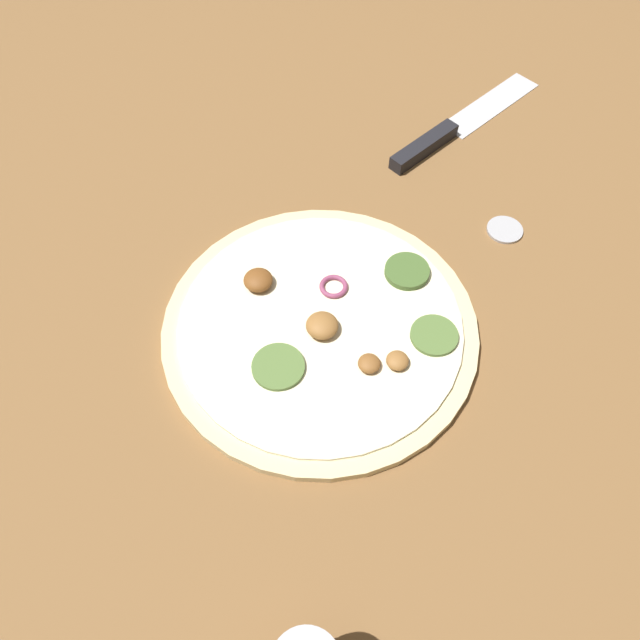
{
  "coord_description": "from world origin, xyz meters",
  "views": [
    {
      "loc": [
        -0.09,
        -0.35,
        0.55
      ],
      "look_at": [
        0.0,
        0.0,
        0.02
      ],
      "focal_mm": 35.0,
      "sensor_mm": 36.0,
      "label": 1
    }
  ],
  "objects": [
    {
      "name": "loose_cap",
      "position": [
        0.25,
        0.08,
        0.0
      ],
      "size": [
        0.04,
        0.04,
        0.01
      ],
      "color": "#B2B2B7",
      "rests_on": "ground_plane"
    },
    {
      "name": "pizza",
      "position": [
        0.0,
        0.0,
        0.01
      ],
      "size": [
        0.33,
        0.33,
        0.03
      ],
      "color": "beige",
      "rests_on": "ground_plane"
    },
    {
      "name": "knife",
      "position": [
        0.24,
        0.26,
        0.01
      ],
      "size": [
        0.26,
        0.16,
        0.02
      ],
      "rotation": [
        0.0,
        0.0,
        0.49
      ],
      "color": "silver",
      "rests_on": "ground_plane"
    },
    {
      "name": "ground_plane",
      "position": [
        0.0,
        0.0,
        0.0
      ],
      "size": [
        3.0,
        3.0,
        0.0
      ],
      "primitive_type": "plane",
      "color": "brown"
    }
  ]
}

